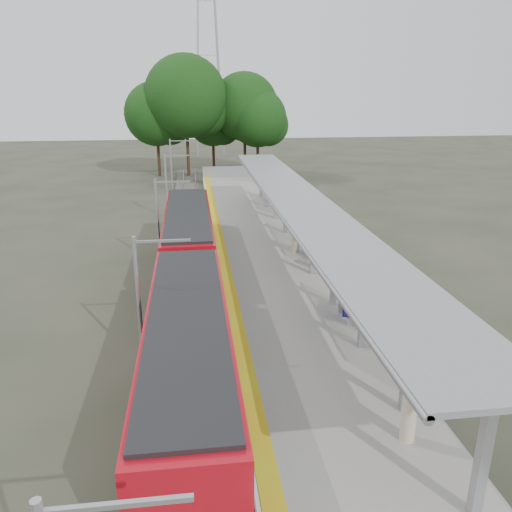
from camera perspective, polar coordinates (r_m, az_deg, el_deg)
The scene contains 16 objects.
ground at distance 15.22m, azimuth 11.69°, elevation -24.83°, with size 200.00×200.00×0.00m, color #474438.
trackbed at distance 32.02m, azimuth -7.55°, elevation -0.22°, with size 3.00×70.00×0.24m, color #59544C.
platform at distance 32.17m, azimuth 0.46°, elevation 0.75°, with size 6.00×50.00×1.00m, color gray.
tactile_strip at distance 31.79m, azimuth -4.10°, elevation 1.45°, with size 0.60×50.00×0.02m, color gold.
end_fence at distance 56.13m, azimuth -3.02°, elevation 9.61°, with size 6.00×0.10×1.20m, color #9EA0A5.
train at distance 23.16m, azimuth -7.69°, elevation -2.61°, with size 2.74×27.60×3.62m.
canopy at distance 27.83m, azimuth 4.84°, elevation 5.74°, with size 3.27×38.00×3.66m.
pylon at distance 83.84m, azimuth -5.62°, elevation 24.46°, with size 8.00×4.00×38.00m, color #9EA0A5, non-canonical shape.
tree_cluster at distance 63.01m, azimuth -5.56°, elevation 16.52°, with size 19.48×13.09×14.27m.
catenary_masts at distance 30.34m, azimuth -11.01°, elevation 4.04°, with size 2.08×48.16×5.40m.
bench_near at distance 21.61m, azimuth 10.24°, elevation -5.74°, with size 0.92×1.65×1.08m.
bench_mid at distance 29.04m, azimuth 6.46°, elevation 0.73°, with size 0.64×1.46×0.96m.
bench_far at distance 43.71m, azimuth 1.74°, elevation 7.06°, with size 1.02×1.78×1.16m.
info_pillar_near at distance 15.07m, azimuth 17.10°, elevation -17.00°, with size 0.42×0.42×1.86m.
info_pillar_far at distance 29.97m, azimuth 4.41°, elevation 1.82°, with size 0.38×0.38×1.70m.
litter_bin at distance 27.42m, azimuth 6.78°, elevation -0.41°, with size 0.48×0.48×0.98m, color #9EA0A5.
Camera 1 is at (-4.15, -10.33, 10.38)m, focal length 35.00 mm.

